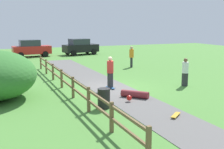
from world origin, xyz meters
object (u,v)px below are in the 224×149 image
Objects in this scene: skater_fallen at (134,94)px; bystander_white at (185,71)px; trash_bin at (104,98)px; parked_car_red at (31,48)px; bystander_orange at (131,56)px; parked_car_black at (80,47)px; skater_riding at (110,71)px; skateboard_loose at (176,115)px.

bystander_white is at bearing 19.09° from skater_fallen.
parked_car_red is (-0.35, 22.07, 0.51)m from trash_bin.
bystander_orange is (6.59, 10.48, 0.56)m from trash_bin.
parked_car_red is at bearing 108.46° from bystander_white.
trash_bin is 0.20× the size of parked_car_black.
skater_fallen is at bearing -115.58° from bystander_orange.
parked_car_red is at bearing 96.49° from skater_fallen.
trash_bin is 22.73m from parked_car_black.
parked_car_black is (5.43, 22.07, 0.51)m from trash_bin.
parked_car_red is at bearing 179.93° from parked_car_black.
skater_riding is 2.50× the size of skateboard_loose.
bystander_orange is (4.54, 9.48, 0.81)m from skater_fallen.
skater_fallen is 21.22m from parked_car_red.
skateboard_loose is (0.20, -3.31, -0.11)m from skater_fallen.
skateboard_loose is 24.54m from parked_car_red.
parked_car_red is (-2.08, 18.61, -0.11)m from skater_riding.
parked_car_red is (-6.94, 11.59, -0.05)m from bystander_orange.
trash_bin is at bearing -153.98° from skater_fallen.
skater_riding is 1.37× the size of skater_fallen.
bystander_orange is 0.41× the size of parked_car_black.
skater_riding is at bearing 97.35° from skater_fallen.
bystander_white is 20.70m from parked_car_red.
bystander_white is (6.21, 2.44, 0.49)m from trash_bin.
bystander_white is (4.16, 1.44, 0.74)m from skater_fallen.
bystander_orange is 13.51m from parked_car_red.
trash_bin is 6.69m from bystander_white.
skateboard_loose is 0.17× the size of parked_car_black.
parked_car_red is (-2.60, 24.38, 0.87)m from skateboard_loose.
parked_car_red reaches higher than skateboard_loose.
trash_bin is 22.08m from parked_car_red.
skater_riding reaches higher than bystander_orange.
skater_riding is at bearing 95.15° from skateboard_loose.
parked_car_black reaches higher than skateboard_loose.
skater_riding is at bearing -101.25° from parked_car_black.
bystander_orange reaches higher than bystander_white.
bystander_white is 0.40× the size of parked_car_red.
skateboard_loose is 0.41× the size of bystander_orange.
trash_bin is at bearing -89.09° from parked_car_red.
trash_bin is 12.39m from bystander_orange.
bystander_orange is at bearing 64.42° from skater_fallen.
trash_bin is at bearing -116.54° from skater_riding.
parked_car_black is (3.70, 18.60, -0.11)m from skater_riding.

